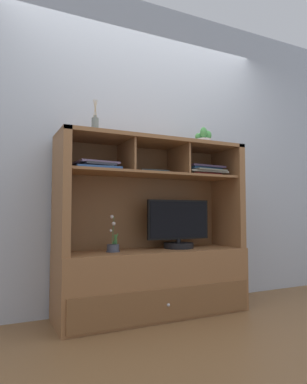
% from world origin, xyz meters
% --- Properties ---
extents(floor_plane, '(6.00, 6.00, 0.02)m').
position_xyz_m(floor_plane, '(0.00, 0.00, -0.01)').
color(floor_plane, brown).
rests_on(floor_plane, ground).
extents(back_wall, '(6.00, 0.02, 2.80)m').
position_xyz_m(back_wall, '(0.00, 0.27, 1.40)').
color(back_wall, '#ACB3BE').
rests_on(back_wall, ground).
extents(media_console, '(1.57, 0.51, 1.43)m').
position_xyz_m(media_console, '(0.00, 0.01, 0.44)').
color(media_console, '#905F38').
rests_on(media_console, ground).
extents(tv_monitor, '(0.58, 0.26, 0.41)m').
position_xyz_m(tv_monitor, '(0.25, 0.02, 0.70)').
color(tv_monitor, black).
rests_on(tv_monitor, media_console).
extents(potted_orchid, '(0.11, 0.11, 0.29)m').
position_xyz_m(potted_orchid, '(-0.35, -0.00, 0.57)').
color(potted_orchid, '#444958').
rests_on(potted_orchid, media_console).
extents(magazine_stack_left, '(0.27, 0.30, 0.03)m').
position_xyz_m(magazine_stack_left, '(-0.00, 0.04, 1.17)').
color(magazine_stack_left, '#4C705B').
rests_on(magazine_stack_left, media_console).
extents(magazine_stack_centre, '(0.34, 0.32, 0.06)m').
position_xyz_m(magazine_stack_centre, '(-0.51, -0.04, 1.18)').
color(magazine_stack_centre, '#2E4F85').
rests_on(magazine_stack_centre, media_console).
extents(magazine_stack_right, '(0.38, 0.32, 0.08)m').
position_xyz_m(magazine_stack_right, '(0.46, -0.03, 1.20)').
color(magazine_stack_right, '#A52E2B').
rests_on(magazine_stack_right, media_console).
extents(diffuser_bottle, '(0.05, 0.05, 0.27)m').
position_xyz_m(diffuser_bottle, '(-0.51, -0.03, 1.50)').
color(diffuser_bottle, slate).
rests_on(diffuser_bottle, media_console).
extents(potted_succulent, '(0.15, 0.15, 0.17)m').
position_xyz_m(potted_succulent, '(0.51, 0.01, 1.49)').
color(potted_succulent, silver).
rests_on(potted_succulent, media_console).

